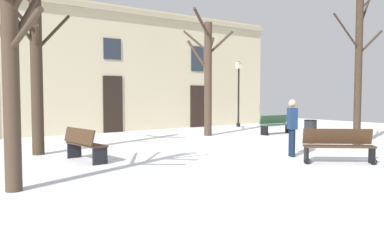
# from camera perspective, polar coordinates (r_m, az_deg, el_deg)

# --- Properties ---
(ground_plane) EXTENTS (33.70, 33.70, 0.00)m
(ground_plane) POSITION_cam_1_polar(r_m,az_deg,el_deg) (13.74, 4.17, -4.22)
(ground_plane) COLOR white
(building_facade) EXTENTS (21.06, 0.60, 6.19)m
(building_facade) POSITION_cam_1_polar(r_m,az_deg,el_deg) (20.64, -11.56, 7.10)
(building_facade) COLOR beige
(building_facade) RESTS_ON ground
(tree_center) EXTENTS (2.84, 1.53, 5.76)m
(tree_center) POSITION_cam_1_polar(r_m,az_deg,el_deg) (15.91, 22.01, 6.81)
(tree_center) COLOR #382B1E
(tree_center) RESTS_ON ground
(tree_left_of_center) EXTENTS (2.69, 2.00, 5.73)m
(tree_left_of_center) POSITION_cam_1_polar(r_m,az_deg,el_deg) (13.53, -20.81, 8.17)
(tree_left_of_center) COLOR #382B1E
(tree_left_of_center) RESTS_ON ground
(tree_right_of_center) EXTENTS (2.68, 1.58, 5.45)m
(tree_right_of_center) POSITION_cam_1_polar(r_m,az_deg,el_deg) (18.55, 2.18, 6.44)
(tree_right_of_center) COLOR #423326
(tree_right_of_center) RESTS_ON ground
(tree_near_facade) EXTENTS (1.67, 2.94, 4.68)m
(tree_near_facade) POSITION_cam_1_polar(r_m,az_deg,el_deg) (8.57, -23.59, 7.75)
(tree_near_facade) COLOR #423326
(tree_near_facade) RESTS_ON ground
(streetlamp) EXTENTS (0.30, 0.30, 3.74)m
(streetlamp) POSITION_cam_1_polar(r_m,az_deg,el_deg) (23.72, 6.44, 4.60)
(streetlamp) COLOR black
(streetlamp) RESTS_ON ground
(litter_bin) EXTENTS (0.49, 0.49, 0.89)m
(litter_bin) POSITION_cam_1_polar(r_m,az_deg,el_deg) (16.32, 16.01, -1.53)
(litter_bin) COLOR black
(litter_bin) RESTS_ON ground
(bench_far_corner) EXTENTS (0.61, 1.71, 0.93)m
(bench_far_corner) POSITION_cam_1_polar(r_m,az_deg,el_deg) (11.85, -14.63, -3.24)
(bench_far_corner) COLOR #3D2819
(bench_far_corner) RESTS_ON ground
(bench_by_litter_bin) EXTENTS (1.68, 1.56, 0.93)m
(bench_by_litter_bin) POSITION_cam_1_polar(r_m,az_deg,el_deg) (11.82, 19.55, -3.28)
(bench_by_litter_bin) COLOR #3D2819
(bench_by_litter_bin) RESTS_ON ground
(bench_near_lamp) EXTENTS (1.79, 0.58, 0.88)m
(bench_near_lamp) POSITION_cam_1_polar(r_m,az_deg,el_deg) (19.63, 11.52, -0.60)
(bench_near_lamp) COLOR #2D4C33
(bench_near_lamp) RESTS_ON ground
(person_near_bench) EXTENTS (0.39, 0.44, 1.71)m
(person_near_bench) POSITION_cam_1_polar(r_m,az_deg,el_deg) (12.66, 13.65, -0.66)
(person_near_bench) COLOR black
(person_near_bench) RESTS_ON ground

